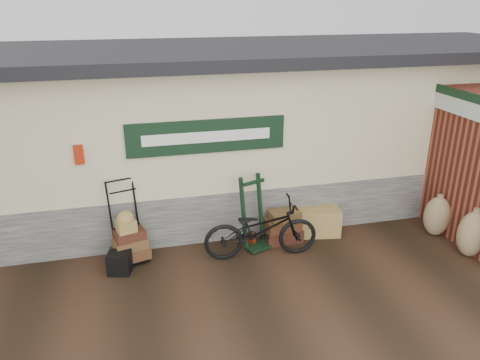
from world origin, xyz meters
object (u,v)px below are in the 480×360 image
(suitcase_stack, at_px, (283,226))
(bicycle, at_px, (261,226))
(wicker_hamper, at_px, (317,221))
(green_barrow, at_px, (253,213))
(black_trunk, at_px, (120,263))
(porter_trolley, at_px, (126,220))

(suitcase_stack, bearing_deg, bicycle, -141.57)
(wicker_hamper, bearing_deg, green_barrow, -171.46)
(wicker_hamper, xyz_separation_m, bicycle, (-1.24, -0.54, 0.30))
(green_barrow, xyz_separation_m, black_trunk, (-2.26, -0.30, -0.47))
(suitcase_stack, relative_size, wicker_hamper, 0.85)
(green_barrow, xyz_separation_m, suitcase_stack, (0.56, 0.07, -0.35))
(black_trunk, height_order, bicycle, bicycle)
(porter_trolley, height_order, wicker_hamper, porter_trolley)
(green_barrow, bearing_deg, suitcase_stack, -13.59)
(green_barrow, bearing_deg, wicker_hamper, -12.34)
(porter_trolley, bearing_deg, bicycle, -28.73)
(wicker_hamper, height_order, bicycle, bicycle)
(suitcase_stack, xyz_separation_m, black_trunk, (-2.82, -0.38, -0.12))
(bicycle, bearing_deg, black_trunk, 93.43)
(green_barrow, distance_m, black_trunk, 2.33)
(suitcase_stack, bearing_deg, porter_trolley, 178.74)
(wicker_hamper, xyz_separation_m, black_trunk, (-3.53, -0.50, -0.08))
(green_barrow, xyz_separation_m, bicycle, (0.03, -0.35, -0.09))
(porter_trolley, xyz_separation_m, wicker_hamper, (3.38, 0.06, -0.44))
(green_barrow, bearing_deg, bicycle, -105.32)
(porter_trolley, relative_size, bicycle, 0.72)
(suitcase_stack, relative_size, black_trunk, 1.90)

